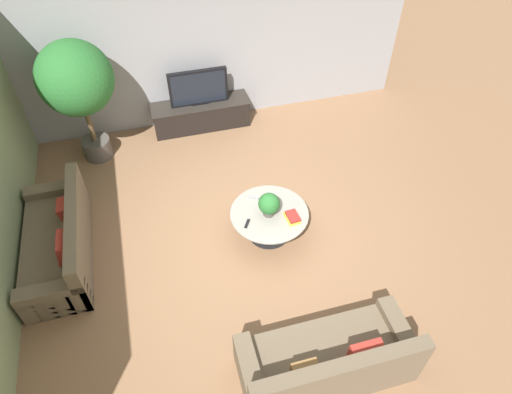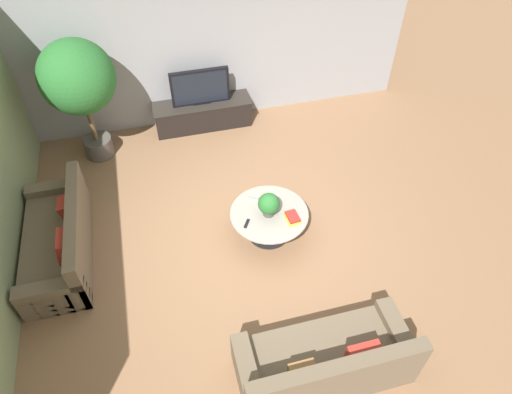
% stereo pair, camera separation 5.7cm
% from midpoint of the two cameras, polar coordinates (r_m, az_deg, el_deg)
% --- Properties ---
extents(ground_plane, '(24.00, 24.00, 0.00)m').
position_cam_midpoint_polar(ground_plane, '(6.77, -0.52, -5.42)').
color(ground_plane, '#8C6647').
extents(back_wall_stone, '(7.40, 0.12, 3.00)m').
position_cam_midpoint_polar(back_wall_stone, '(8.34, -6.71, 18.61)').
color(back_wall_stone, '#939399').
rests_on(back_wall_stone, ground).
extents(media_console, '(1.79, 0.50, 0.52)m').
position_cam_midpoint_polar(media_console, '(8.68, -7.07, 10.22)').
color(media_console, black).
rests_on(media_console, ground).
extents(television, '(1.04, 0.13, 0.66)m').
position_cam_midpoint_polar(television, '(8.36, -7.43, 13.40)').
color(television, black).
rests_on(television, media_console).
extents(coffee_table, '(1.13, 1.13, 0.45)m').
position_cam_midpoint_polar(coffee_table, '(6.61, 1.41, -2.77)').
color(coffee_table, black).
rests_on(coffee_table, ground).
extents(couch_by_wall, '(0.84, 2.03, 0.84)m').
position_cam_midpoint_polar(couch_by_wall, '(6.94, -23.53, -5.35)').
color(couch_by_wall, brown).
rests_on(couch_by_wall, ground).
extents(couch_near_entry, '(1.98, 0.84, 0.84)m').
position_cam_midpoint_polar(couch_near_entry, '(5.54, 8.63, -19.67)').
color(couch_near_entry, brown).
rests_on(couch_near_entry, ground).
extents(potted_palm_tall, '(1.17, 1.17, 2.13)m').
position_cam_midpoint_polar(potted_palm_tall, '(7.76, -21.75, 13.20)').
color(potted_palm_tall, '#514C47').
rests_on(potted_palm_tall, ground).
extents(potted_plant_tabletop, '(0.31, 0.31, 0.37)m').
position_cam_midpoint_polar(potted_plant_tabletop, '(6.35, 1.38, -0.91)').
color(potted_plant_tabletop, '#514C47').
rests_on(potted_plant_tabletop, coffee_table).
extents(book_stack, '(0.19, 0.27, 0.07)m').
position_cam_midpoint_polar(book_stack, '(6.44, 4.32, -2.50)').
color(book_stack, gold).
rests_on(book_stack, coffee_table).
extents(remote_black, '(0.12, 0.16, 0.02)m').
position_cam_midpoint_polar(remote_black, '(6.37, -1.37, -3.34)').
color(remote_black, black).
rests_on(remote_black, coffee_table).
extents(remote_silver, '(0.16, 0.11, 0.02)m').
position_cam_midpoint_polar(remote_silver, '(6.71, -0.54, -0.06)').
color(remote_silver, gray).
rests_on(remote_silver, coffee_table).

